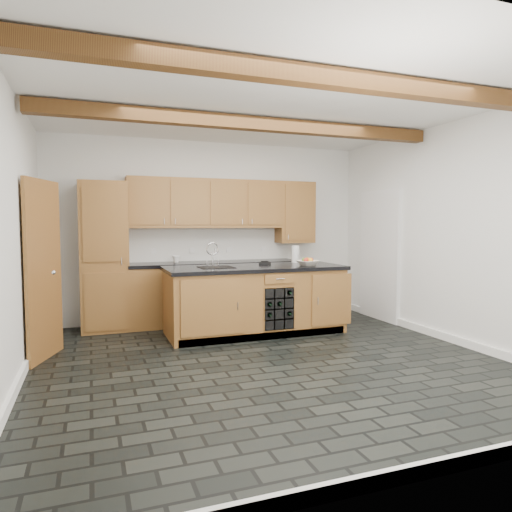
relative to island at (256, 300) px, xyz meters
The scene contains 10 objects.
ground 1.40m from the island, 103.42° to the right, with size 5.00×5.00×0.00m, color black.
room_shell 1.36m from the island, 117.45° to the right, with size 5.01×5.00×5.00m.
back_cabinetry 1.28m from the island, 125.62° to the left, with size 3.65×0.62×2.20m.
island is the anchor object (origin of this frame).
faucet 0.75m from the island, behind, with size 0.45×0.40×0.34m.
kitchen_scale 0.58m from the island, 44.83° to the left, with size 0.18×0.13×0.05m.
fruit_bowl 0.89m from the island, 11.45° to the right, with size 0.30×0.30×0.07m, color silver.
fruit_cluster 0.92m from the island, 11.44° to the right, with size 0.16×0.17×0.07m.
paper_towel 1.04m from the island, 25.36° to the left, with size 0.12×0.12×0.25m, color white.
mug 1.45m from the island, 133.08° to the left, with size 0.11×0.11×0.10m, color white.
Camera 1 is at (-1.82, -4.59, 1.51)m, focal length 32.00 mm.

